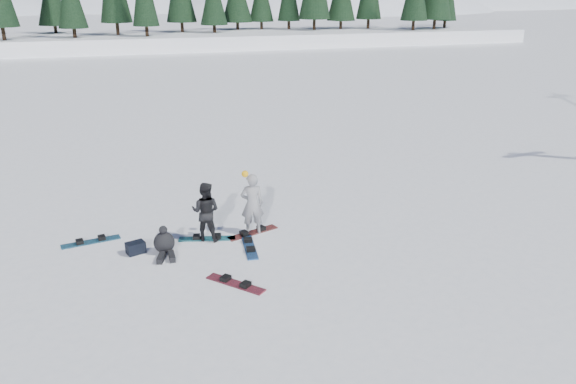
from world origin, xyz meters
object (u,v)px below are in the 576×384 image
at_px(gear_bag, 136,248).
at_px(snowboard_loose_b, 236,284).
at_px(seated_rider, 164,243).
at_px(snowboard_loose_c, 91,242).
at_px(snowboarder_man, 206,211).
at_px(snowboard_loose_a, 249,247).
at_px(snowboarder_woman, 252,204).

height_order(gear_bag, snowboard_loose_b, gear_bag).
xyz_separation_m(gear_bag, snowboard_loose_b, (2.07, -2.32, -0.14)).
xyz_separation_m(seated_rider, gear_bag, (-0.70, 0.25, -0.14)).
bearing_deg(snowboard_loose_c, snowboard_loose_b, -56.25).
distance_m(snowboarder_man, snowboard_loose_b, 2.74).
xyz_separation_m(snowboarder_man, seated_rider, (-1.16, -0.55, -0.52)).
height_order(snowboarder_man, snowboard_loose_a, snowboarder_man).
height_order(snowboarder_woman, snowboard_loose_b, snowboarder_woman).
relative_size(seated_rider, gear_bag, 2.03).
xyz_separation_m(seated_rider, snowboard_loose_b, (1.37, -2.07, -0.27)).
distance_m(gear_bag, snowboard_loose_c, 1.51).
height_order(snowboarder_woman, snowboarder_man, snowboarder_woman).
bearing_deg(gear_bag, snowboarder_woman, 5.77).
bearing_deg(snowboard_loose_c, snowboarder_woman, -19.25).
relative_size(snowboarder_woman, snowboard_loose_b, 1.24).
relative_size(snowboarder_woman, snowboarder_man, 1.16).
distance_m(seated_rider, gear_bag, 0.75).
xyz_separation_m(snowboarder_man, snowboard_loose_c, (-2.97, 0.71, -0.79)).
bearing_deg(seated_rider, snowboard_loose_b, -48.24).
distance_m(seated_rider, snowboard_loose_c, 2.22).
xyz_separation_m(snowboarder_man, snowboard_loose_a, (0.96, -0.83, -0.79)).
xyz_separation_m(snowboard_loose_a, snowboard_loose_b, (-0.76, -1.79, 0.00)).
relative_size(snowboarder_man, gear_bag, 3.56).
bearing_deg(seated_rider, snowboard_loose_a, 0.89).
relative_size(snowboarder_woman, gear_bag, 4.13).
xyz_separation_m(snowboarder_woman, snowboard_loose_b, (-1.05, -2.63, -0.85)).
height_order(seated_rider, snowboard_loose_c, seated_rider).
bearing_deg(seated_rider, gear_bag, 168.82).
height_order(gear_bag, snowboard_loose_c, gear_bag).
height_order(seated_rider, gear_bag, seated_rider).
xyz_separation_m(seated_rider, snowboard_loose_c, (-1.81, 1.26, -0.27)).
distance_m(seated_rider, snowboard_loose_b, 2.50).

